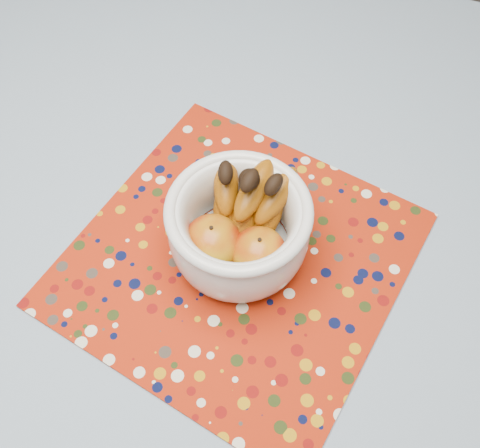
# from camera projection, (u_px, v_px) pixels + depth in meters

# --- Properties ---
(table) EXTENTS (1.20, 1.20, 0.75)m
(table) POSITION_uv_depth(u_px,v_px,m) (173.00, 255.00, 0.88)
(table) COLOR brown
(table) RESTS_ON ground
(tablecloth) EXTENTS (1.32, 1.32, 0.01)m
(tablecloth) POSITION_uv_depth(u_px,v_px,m) (167.00, 228.00, 0.81)
(tablecloth) COLOR slate
(tablecloth) RESTS_ON table
(placemat) EXTENTS (0.51, 0.51, 0.00)m
(placemat) POSITION_uv_depth(u_px,v_px,m) (237.00, 259.00, 0.78)
(placemat) COLOR #981D08
(placemat) RESTS_ON tablecloth
(fruit_bowl) EXTENTS (0.19, 0.19, 0.15)m
(fruit_bowl) POSITION_uv_depth(u_px,v_px,m) (241.00, 222.00, 0.73)
(fruit_bowl) COLOR silver
(fruit_bowl) RESTS_ON placemat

